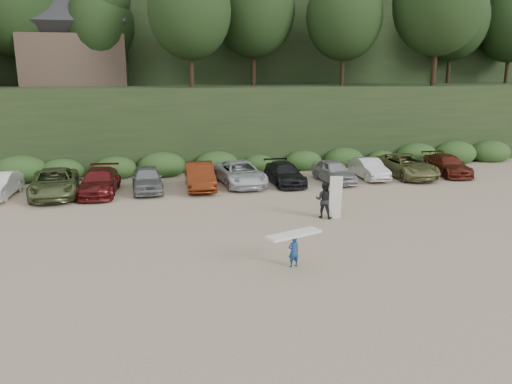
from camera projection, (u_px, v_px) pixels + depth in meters
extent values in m
plane|color=tan|center=(305.00, 233.00, 22.79)|extent=(120.00, 120.00, 0.00)
cube|color=black|center=(225.00, 121.00, 42.92)|extent=(80.00, 14.00, 6.00)
cube|color=black|center=(200.00, 64.00, 58.78)|extent=(90.00, 30.00, 16.00)
ellipsoid|color=black|center=(224.00, 23.00, 41.01)|extent=(66.00, 12.00, 10.00)
cube|color=#2B491E|center=(235.00, 164.00, 36.26)|extent=(46.20, 2.00, 1.20)
cube|color=brown|center=(77.00, 61.00, 41.04)|extent=(8.00, 6.00, 4.00)
imported|color=#556138|center=(54.00, 183.00, 29.31)|extent=(3.07, 5.85, 1.57)
imported|color=#5A1415|center=(99.00, 182.00, 29.81)|extent=(2.48, 5.27, 1.49)
imported|color=gray|center=(147.00, 179.00, 30.54)|extent=(1.93, 4.55, 1.53)
imported|color=#5E230E|center=(200.00, 176.00, 31.20)|extent=(1.87, 4.93, 1.60)
imported|color=silver|center=(240.00, 173.00, 32.22)|extent=(2.95, 5.62, 1.51)
imported|color=black|center=(285.00, 174.00, 32.49)|extent=(2.03, 4.75, 1.37)
imported|color=#A2A1A5|center=(334.00, 171.00, 33.01)|extent=(2.04, 4.44, 1.47)
imported|color=silver|center=(369.00, 169.00, 34.11)|extent=(1.55, 4.22, 1.38)
imported|color=olive|center=(406.00, 166.00, 34.65)|extent=(2.75, 5.68, 1.56)
imported|color=#5D1F15|center=(447.00, 165.00, 35.35)|extent=(2.33, 4.96, 1.40)
imported|color=navy|center=(294.00, 251.00, 18.75)|extent=(0.50, 0.38, 1.22)
cube|color=silver|center=(294.00, 234.00, 18.59)|extent=(2.30, 1.36, 0.09)
imported|color=black|center=(324.00, 200.00, 24.92)|extent=(1.15, 1.09, 1.87)
cube|color=silver|center=(335.00, 198.00, 24.69)|extent=(0.67, 0.45, 2.20)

